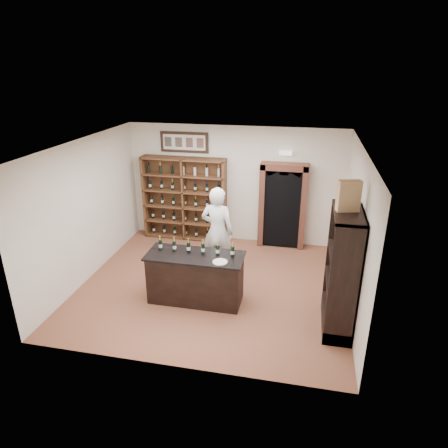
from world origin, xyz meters
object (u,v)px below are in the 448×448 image
at_px(counter_bottle_0, 160,245).
at_px(shopkeeper, 217,232).
at_px(wine_shelf, 185,198).
at_px(wine_crate, 349,196).
at_px(side_cabinet, 341,290).
at_px(tasting_counter, 196,278).

xyz_separation_m(counter_bottle_0, shopkeeper, (0.90, 1.11, -0.10)).
bearing_deg(counter_bottle_0, shopkeeper, 51.00).
xyz_separation_m(wine_shelf, wine_crate, (3.76, -3.20, 1.35)).
distance_m(wine_shelf, side_cabinet, 5.02).
bearing_deg(side_cabinet, shopkeeper, 149.84).
xyz_separation_m(wine_shelf, shopkeeper, (1.28, -1.75, -0.09)).
xyz_separation_m(tasting_counter, wine_crate, (2.66, -0.27, 1.96)).
bearing_deg(counter_bottle_0, tasting_counter, -5.92).
bearing_deg(counter_bottle_0, wine_crate, -5.83).
distance_m(wine_shelf, counter_bottle_0, 2.88).
relative_size(counter_bottle_0, side_cabinet, 0.14).
relative_size(wine_shelf, shopkeeper, 1.09).
relative_size(wine_shelf, side_cabinet, 1.00).
relative_size(tasting_counter, wine_crate, 3.70).
height_order(side_cabinet, wine_crate, wine_crate).
bearing_deg(wine_crate, wine_shelf, 124.51).
bearing_deg(side_cabinet, counter_bottle_0, 173.79).
height_order(tasting_counter, wine_crate, wine_crate).
bearing_deg(side_cabinet, tasting_counter, 173.72).
bearing_deg(side_cabinet, wine_crate, 156.31).
bearing_deg(wine_shelf, tasting_counter, -69.44).
relative_size(wine_shelf, counter_bottle_0, 7.33).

